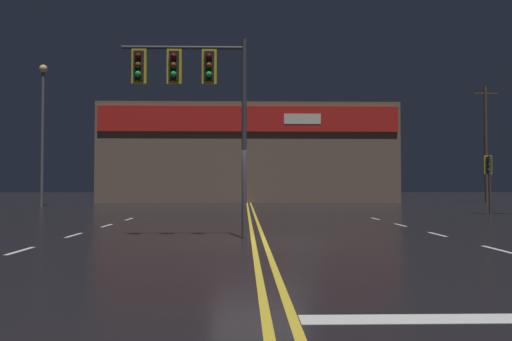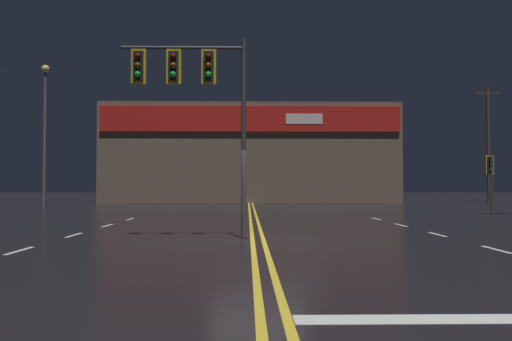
% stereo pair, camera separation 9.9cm
% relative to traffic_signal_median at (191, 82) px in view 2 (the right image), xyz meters
% --- Properties ---
extents(ground_plane, '(200.00, 200.00, 0.00)m').
position_rel_traffic_signal_median_xyz_m(ground_plane, '(1.89, -0.71, -4.42)').
color(ground_plane, black).
extents(road_markings, '(16.38, 60.00, 0.01)m').
position_rel_traffic_signal_median_xyz_m(road_markings, '(3.02, -2.31, -4.42)').
color(road_markings, gold).
rests_on(road_markings, ground).
extents(traffic_signal_median, '(3.54, 0.36, 5.66)m').
position_rel_traffic_signal_median_xyz_m(traffic_signal_median, '(0.00, 0.00, 0.00)').
color(traffic_signal_median, '#38383D').
rests_on(traffic_signal_median, ground).
extents(traffic_signal_corner_northeast, '(0.42, 0.36, 3.09)m').
position_rel_traffic_signal_median_xyz_m(traffic_signal_corner_northeast, '(14.31, 11.74, -2.17)').
color(traffic_signal_corner_northeast, '#38383D').
rests_on(traffic_signal_corner_northeast, ground).
extents(streetlight_median_approach, '(0.56, 0.56, 10.26)m').
position_rel_traffic_signal_median_xyz_m(streetlight_median_approach, '(-13.07, 22.15, 2.05)').
color(streetlight_median_approach, '#59595E').
rests_on(streetlight_median_approach, ground).
extents(building_backdrop, '(26.63, 10.23, 8.84)m').
position_rel_traffic_signal_median_xyz_m(building_backdrop, '(1.89, 34.11, 0.01)').
color(building_backdrop, brown).
rests_on(building_backdrop, ground).
extents(utility_pole_row, '(45.85, 0.26, 12.00)m').
position_rel_traffic_signal_median_xyz_m(utility_pole_row, '(-0.60, 29.36, 1.37)').
color(utility_pole_row, '#4C3828').
rests_on(utility_pole_row, ground).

